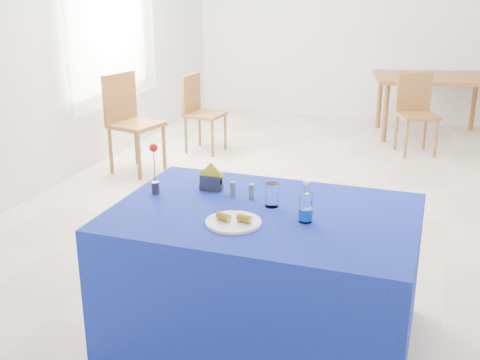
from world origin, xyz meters
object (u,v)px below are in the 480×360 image
Objects in this scene: chair_bg_left at (416,108)px; chair_win_a at (129,116)px; blue_table at (263,275)px; oak_table at (434,82)px; chair_win_b at (199,108)px; water_bottle at (306,208)px; plate at (233,222)px.

chair_win_a reaches higher than chair_bg_left.
chair_bg_left is at bearing 82.46° from blue_table.
chair_win_b is (-2.48, -1.57, -0.17)m from oak_table.
chair_win_b is (-1.78, 3.35, 0.13)m from blue_table.
oak_table is at bearing 81.97° from blue_table.
water_bottle is at bearing -117.67° from chair_bg_left.
blue_table is 0.51m from water_bottle.
plate is 3.95m from chair_win_b.
water_bottle is at bearing -122.42° from chair_win_a.
plate is 1.32× the size of water_bottle.
plate is 0.32× the size of chair_bg_left.
oak_table is 3.79m from chair_win_a.
chair_win_b is (-2.33, -0.76, -0.01)m from chair_bg_left.
chair_win_b is (0.39, 0.90, -0.07)m from chair_win_a.
chair_win_a reaches higher than chair_win_b.
oak_table is at bearing 84.77° from water_bottle.
chair_win_b is at bearing 118.01° from blue_table.
chair_win_a is at bearing 133.78° from water_bottle.
oak_table is at bearing 56.06° from chair_bg_left.
plate is 5.20m from oak_table.
chair_win_a is (-2.08, 2.67, -0.19)m from plate.
chair_bg_left is 0.89× the size of chair_win_a.
chair_bg_left reaches higher than chair_win_b.
water_bottle is 3.99m from chair_win_b.
plate reaches higher than oak_table.
oak_table is at bearing -35.44° from chair_win_a.
oak_table is 1.80× the size of chair_bg_left.
blue_table is 7.44× the size of water_bottle.
water_bottle is 4.20m from chair_bg_left.
oak_table is (0.69, 4.93, 0.30)m from blue_table.
chair_win_a reaches higher than water_bottle.
plate is at bearing -98.75° from oak_table.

